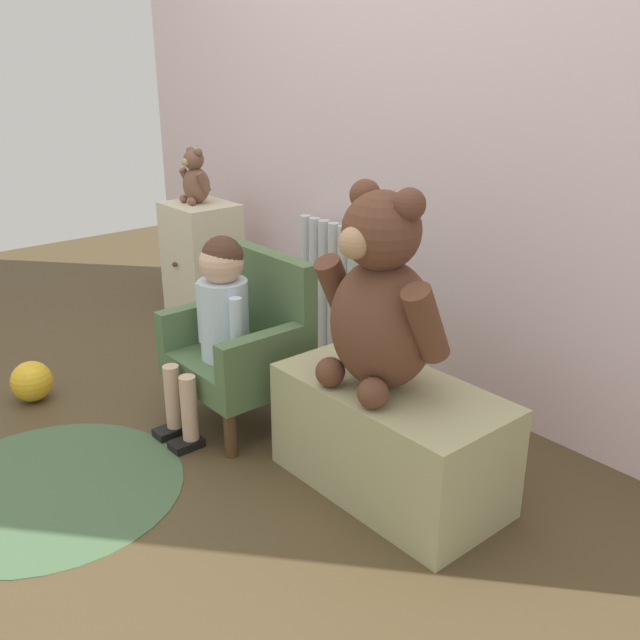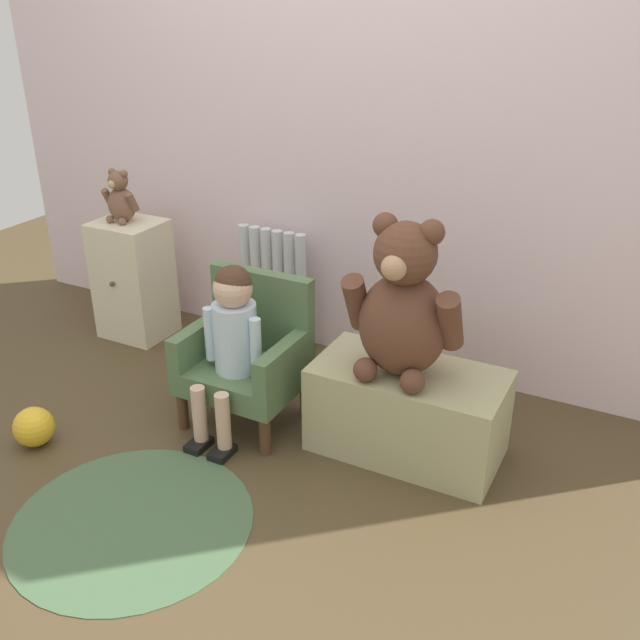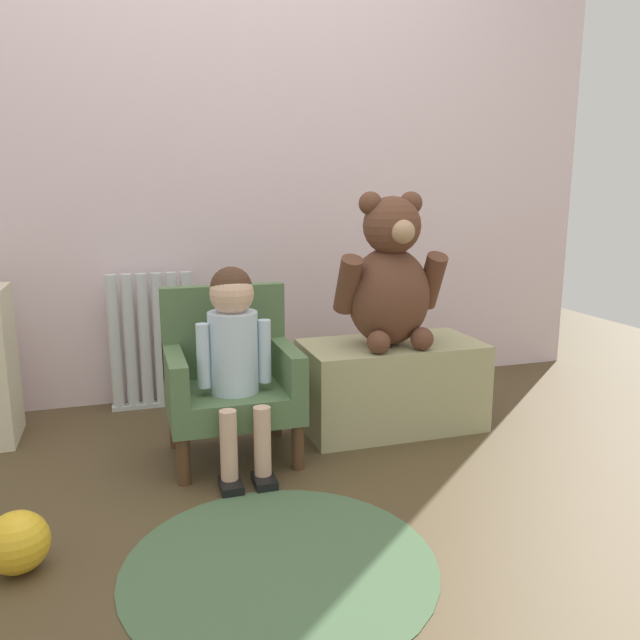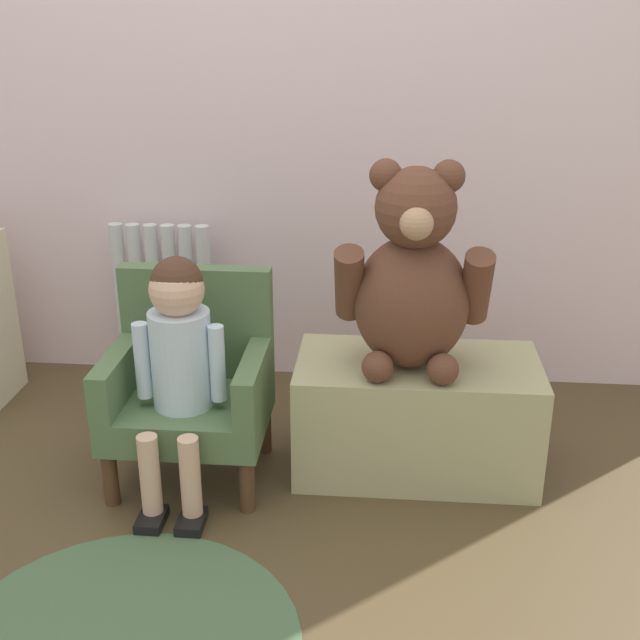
{
  "view_description": "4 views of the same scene",
  "coord_description": "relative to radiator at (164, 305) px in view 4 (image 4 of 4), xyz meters",
  "views": [
    {
      "loc": [
        1.9,
        -0.74,
        1.28
      ],
      "look_at": [
        0.31,
        0.6,
        0.48
      ],
      "focal_mm": 40.0,
      "sensor_mm": 36.0,
      "label": 1
    },
    {
      "loc": [
        1.35,
        -1.54,
        1.65
      ],
      "look_at": [
        0.24,
        0.61,
        0.49
      ],
      "focal_mm": 40.0,
      "sensor_mm": 36.0,
      "label": 2
    },
    {
      "loc": [
        -0.41,
        -1.57,
        0.94
      ],
      "look_at": [
        0.26,
        0.53,
        0.49
      ],
      "focal_mm": 35.0,
      "sensor_mm": 36.0,
      "label": 3
    },
    {
      "loc": [
        0.49,
        -1.5,
        1.32
      ],
      "look_at": [
        0.31,
        0.62,
        0.48
      ],
      "focal_mm": 45.0,
      "sensor_mm": 36.0,
      "label": 4
    }
  ],
  "objects": [
    {
      "name": "low_bench",
      "position": [
        0.9,
        -0.53,
        -0.12
      ],
      "size": [
        0.71,
        0.37,
        0.35
      ],
      "primitive_type": "cube",
      "color": "tan",
      "rests_on": "ground_plane"
    },
    {
      "name": "ground_plane",
      "position": [
        0.31,
        -1.17,
        -0.3
      ],
      "size": [
        6.0,
        6.0,
        0.0
      ],
      "primitive_type": "plane",
      "color": "#4B3C24"
    },
    {
      "name": "child_armchair",
      "position": [
        0.24,
        -0.6,
        -0.01
      ],
      "size": [
        0.45,
        0.38,
        0.6
      ],
      "color": "#506C44",
      "rests_on": "ground_plane"
    },
    {
      "name": "child_figure",
      "position": [
        0.24,
        -0.71,
        0.15
      ],
      "size": [
        0.25,
        0.35,
        0.7
      ],
      "color": "silver",
      "rests_on": "ground_plane"
    },
    {
      "name": "back_wall",
      "position": [
        0.31,
        0.12,
        0.9
      ],
      "size": [
        3.8,
        0.05,
        2.4
      ],
      "primitive_type": "cube",
      "color": "silver",
      "rests_on": "ground_plane"
    },
    {
      "name": "large_teddy_bear",
      "position": [
        0.87,
        -0.56,
        0.31
      ],
      "size": [
        0.43,
        0.3,
        0.59
      ],
      "color": "brown",
      "rests_on": "low_bench"
    },
    {
      "name": "radiator",
      "position": [
        0.0,
        0.0,
        0.0
      ],
      "size": [
        0.37,
        0.05,
        0.6
      ],
      "color": "silver",
      "rests_on": "ground_plane"
    }
  ]
}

